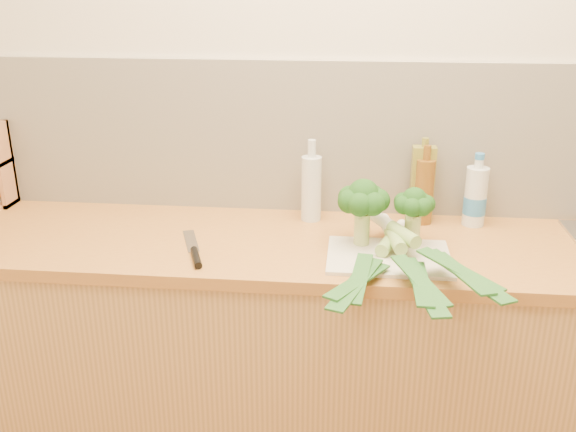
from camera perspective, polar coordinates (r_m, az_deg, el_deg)
name	(u,v)px	position (r m, az deg, el deg)	size (l,w,h in m)	color
room_shell	(351,139)	(2.28, 5.65, 6.81)	(3.50, 3.50, 3.50)	beige
counter	(343,361)	(2.30, 4.94, -12.68)	(3.20, 0.62, 0.90)	tan
chopping_board	(389,257)	(1.98, 8.94, -3.62)	(0.37, 0.27, 0.01)	beige
broccoli_left	(363,200)	(2.00, 6.69, 1.39)	(0.16, 0.16, 0.21)	#AEBF6F
broccoli_right	(414,206)	(2.02, 11.13, 0.88)	(0.13, 0.13, 0.19)	#AEBF6F
leek_front	(380,253)	(1.93, 8.18, -3.26)	(0.26, 0.62, 0.04)	white
leek_mid	(402,250)	(1.92, 10.06, -2.99)	(0.17, 0.66, 0.04)	white
leek_back	(418,244)	(1.92, 11.51, -2.45)	(0.35, 0.59, 0.04)	white
chefs_knife	(195,253)	(1.99, -8.28, -3.30)	(0.13, 0.30, 0.02)	silver
oil_tin	(422,183)	(2.27, 11.84, 2.86)	(0.08, 0.05, 0.30)	olive
glass_bottle	(311,187)	(2.23, 2.08, 2.58)	(0.07, 0.07, 0.29)	silver
amber_bottle	(424,190)	(2.25, 12.01, 2.24)	(0.06, 0.06, 0.28)	brown
water_bottle	(475,198)	(2.28, 16.31, 1.55)	(0.08, 0.08, 0.23)	silver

